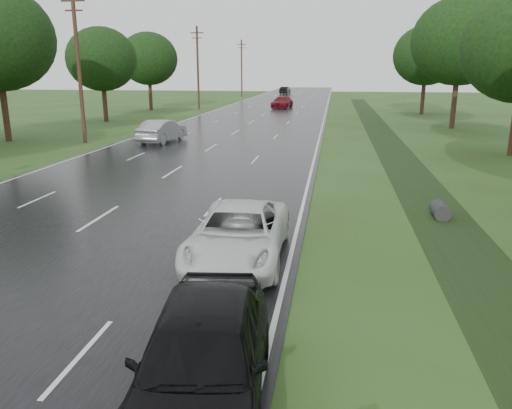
{
  "coord_description": "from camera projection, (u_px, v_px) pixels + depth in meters",
  "views": [
    {
      "loc": [
        7.77,
        -7.22,
        4.94
      ],
      "look_at": [
        5.72,
        5.98,
        1.3
      ],
      "focal_mm": 35.0,
      "sensor_mm": 36.0,
      "label": 1
    }
  ],
  "objects": [
    {
      "name": "white_pickup",
      "position": [
        239.0,
        234.0,
        13.1
      ],
      "size": [
        2.49,
        5.2,
        1.43
      ],
      "primitive_type": "imported",
      "rotation": [
        0.0,
        0.0,
        0.02
      ],
      "color": "silver",
      "rests_on": "road"
    },
    {
      "name": "utility_pole_distant",
      "position": [
        242.0,
        68.0,
        90.37
      ],
      "size": [
        1.6,
        0.26,
        10.0
      ],
      "color": "#382317",
      "rests_on": "ground"
    },
    {
      "name": "dark_sedan",
      "position": [
        203.0,
        356.0,
        7.32
      ],
      "size": [
        2.46,
        5.0,
        1.64
      ],
      "primitive_type": "imported",
      "rotation": [
        0.0,
        0.0,
        0.11
      ],
      "color": "black",
      "rests_on": "road"
    },
    {
      "name": "utility_pole_mid",
      "position": [
        79.0,
        65.0,
        33.16
      ],
      "size": [
        1.6,
        0.26,
        10.0
      ],
      "color": "#382317",
      "rests_on": "ground"
    },
    {
      "name": "road",
      "position": [
        259.0,
        118.0,
        52.23
      ],
      "size": [
        14.0,
        180.0,
        0.04
      ],
      "primitive_type": "cube",
      "color": "black",
      "rests_on": "ground"
    },
    {
      "name": "utility_pole_far",
      "position": [
        198.0,
        67.0,
        61.77
      ],
      "size": [
        1.6,
        0.26,
        10.0
      ],
      "color": "#382317",
      "rests_on": "ground"
    },
    {
      "name": "silver_sedan",
      "position": [
        162.0,
        131.0,
        34.46
      ],
      "size": [
        2.3,
        4.88,
        1.55
      ],
      "primitive_type": "imported",
      "rotation": [
        0.0,
        0.0,
        3.0
      ],
      "color": "#96989E",
      "rests_on": "road"
    },
    {
      "name": "far_car_dark",
      "position": [
        285.0,
        90.0,
        100.78
      ],
      "size": [
        1.98,
        4.53,
        1.45
      ],
      "primitive_type": "imported",
      "rotation": [
        0.0,
        0.0,
        3.04
      ],
      "color": "black",
      "rests_on": "road"
    },
    {
      "name": "edge_stripe_west",
      "position": [
        197.0,
        116.0,
        53.22
      ],
      "size": [
        0.12,
        180.0,
        0.01
      ],
      "primitive_type": "cube",
      "color": "silver",
      "rests_on": "road"
    },
    {
      "name": "tree_west_d",
      "position": [
        102.0,
        59.0,
        47.09
      ],
      "size": [
        6.6,
        6.6,
        8.8
      ],
      "color": "#382317",
      "rests_on": "ground"
    },
    {
      "name": "drainage_ditch",
      "position": [
        406.0,
        168.0,
        25.45
      ],
      "size": [
        2.2,
        120.0,
        0.56
      ],
      "color": "black",
      "rests_on": "ground"
    },
    {
      "name": "tree_west_f",
      "position": [
        148.0,
        59.0,
        60.44
      ],
      "size": [
        7.0,
        7.0,
        9.29
      ],
      "color": "#382317",
      "rests_on": "ground"
    },
    {
      "name": "center_line",
      "position": [
        259.0,
        117.0,
        52.22
      ],
      "size": [
        0.12,
        180.0,
        0.01
      ],
      "primitive_type": "cube",
      "color": "silver",
      "rests_on": "road"
    },
    {
      "name": "edge_stripe_east",
      "position": [
        324.0,
        118.0,
        51.22
      ],
      "size": [
        0.12,
        180.0,
        0.01
      ],
      "primitive_type": "cube",
      "color": "silver",
      "rests_on": "road"
    },
    {
      "name": "tree_east_d",
      "position": [
        460.0,
        41.0,
        41.04
      ],
      "size": [
        8.0,
        8.0,
        10.76
      ],
      "color": "#382317",
      "rests_on": "ground"
    },
    {
      "name": "tree_east_f",
      "position": [
        426.0,
        55.0,
        54.64
      ],
      "size": [
        7.2,
        7.2,
        9.62
      ],
      "color": "#382317",
      "rests_on": "ground"
    },
    {
      "name": "far_car_red",
      "position": [
        282.0,
        102.0,
        64.84
      ],
      "size": [
        2.8,
        5.38,
        1.49
      ],
      "primitive_type": "imported",
      "rotation": [
        0.0,
        0.0,
        -0.14
      ],
      "color": "maroon",
      "rests_on": "road"
    }
  ]
}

